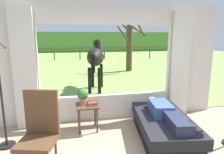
% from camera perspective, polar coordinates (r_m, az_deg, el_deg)
% --- Properties ---
extents(back_wall_with_window, '(5.20, 0.12, 2.55)m').
position_cam_1_polar(back_wall_with_window, '(4.36, -1.27, 3.76)').
color(back_wall_with_window, beige).
rests_on(back_wall_with_window, ground_plane).
extents(curtain_panel_left, '(0.44, 0.10, 2.40)m').
position_cam_1_polar(curtain_panel_left, '(4.24, -23.93, 1.88)').
color(curtain_panel_left, beige).
rests_on(curtain_panel_left, ground_plane).
extents(curtain_panel_right, '(0.44, 0.10, 2.40)m').
position_cam_1_polar(curtain_panel_right, '(4.84, 19.14, 3.32)').
color(curtain_panel_right, beige).
rests_on(curtain_panel_right, ground_plane).
extents(outdoor_pasture_lawn, '(36.00, 21.68, 0.02)m').
position_cam_1_polar(outdoor_pasture_lawn, '(15.27, -8.98, 4.54)').
color(outdoor_pasture_lawn, '#759E47').
rests_on(outdoor_pasture_lawn, ground_plane).
extents(distant_hill_ridge, '(36.00, 2.00, 2.40)m').
position_cam_1_polar(distant_hill_ridge, '(25.00, -10.38, 9.91)').
color(distant_hill_ridge, '#4E8039').
rests_on(distant_hill_ridge, ground_plane).
extents(recliner_sofa, '(1.15, 1.82, 0.42)m').
position_cam_1_polar(recliner_sofa, '(3.84, 14.59, -13.82)').
color(recliner_sofa, black).
rests_on(recliner_sofa, ground_plane).
extents(reclining_person, '(0.43, 1.44, 0.22)m').
position_cam_1_polar(reclining_person, '(3.68, 15.18, -9.85)').
color(reclining_person, '#334C8C').
rests_on(reclining_person, recliner_sofa).
extents(rocking_chair, '(0.63, 0.78, 1.12)m').
position_cam_1_polar(rocking_chair, '(3.02, -20.10, -14.58)').
color(rocking_chair, '#4C331E').
rests_on(rocking_chair, ground_plane).
extents(side_table, '(0.44, 0.44, 0.52)m').
position_cam_1_polar(side_table, '(4.00, -7.14, -9.26)').
color(side_table, '#4C331E').
rests_on(side_table, ground_plane).
extents(potted_plant, '(0.22, 0.22, 0.32)m').
position_cam_1_polar(potted_plant, '(3.96, -8.47, -5.27)').
color(potted_plant, '#9E6042').
rests_on(potted_plant, side_table).
extents(book_stack, '(0.21, 0.14, 0.06)m').
position_cam_1_polar(book_stack, '(3.91, -5.75, -7.77)').
color(book_stack, '#337247').
rests_on(book_stack, side_table).
extents(horse, '(0.83, 1.82, 1.73)m').
position_cam_1_polar(horse, '(6.78, -4.72, 5.72)').
color(horse, black).
rests_on(horse, outdoor_pasture_lawn).
extents(pasture_tree, '(1.61, 1.30, 2.97)m').
position_cam_1_polar(pasture_tree, '(10.60, 5.01, 9.12)').
color(pasture_tree, '#4C3823').
rests_on(pasture_tree, outdoor_pasture_lawn).
extents(pasture_fence_line, '(16.10, 0.10, 1.10)m').
position_cam_1_polar(pasture_fence_line, '(16.19, -9.27, 7.53)').
color(pasture_fence_line, brown).
rests_on(pasture_fence_line, outdoor_pasture_lawn).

